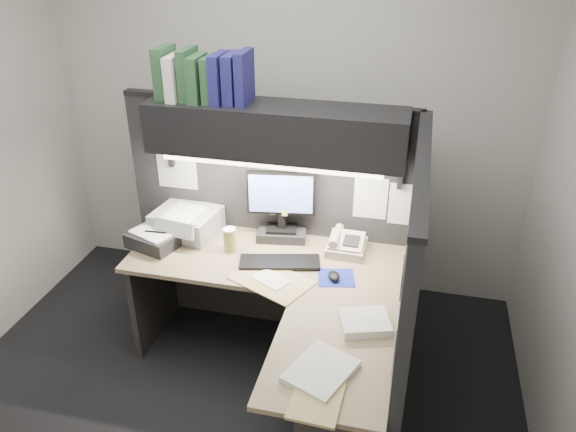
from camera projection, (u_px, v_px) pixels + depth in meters
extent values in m
plane|color=black|center=(227.00, 406.00, 3.39)|extent=(3.50, 3.50, 0.00)
cube|color=beige|center=(285.00, 115.00, 4.04)|extent=(3.50, 0.04, 2.70)
cube|color=black|center=(270.00, 219.00, 3.81)|extent=(1.90, 0.06, 1.60)
cube|color=black|center=(406.00, 304.00, 2.97)|extent=(0.06, 1.50, 1.60)
cube|color=#897657|center=(265.00, 259.00, 3.51)|extent=(1.70, 0.68, 0.03)
cube|color=#897657|center=(331.00, 355.00, 2.74)|extent=(0.60, 0.85, 0.03)
cube|color=#282624|center=(278.00, 281.00, 3.94)|extent=(1.61, 0.02, 0.70)
cube|color=#282624|center=(154.00, 290.00, 3.85)|extent=(0.04, 0.61, 0.70)
cube|color=black|center=(275.00, 130.00, 3.30)|extent=(1.55, 0.34, 0.30)
cylinder|color=white|center=(270.00, 166.00, 3.26)|extent=(1.32, 0.04, 0.04)
cube|color=black|center=(282.00, 234.00, 3.71)|extent=(0.34, 0.24, 0.06)
cube|color=black|center=(282.00, 220.00, 3.66)|extent=(0.05, 0.04, 0.11)
cube|color=black|center=(281.00, 193.00, 3.56)|extent=(0.44, 0.10, 0.29)
cube|color=#6E89F1|center=(281.00, 194.00, 3.55)|extent=(0.40, 0.07, 0.26)
cube|color=black|center=(280.00, 262.00, 3.43)|extent=(0.52, 0.27, 0.02)
cube|color=navy|center=(336.00, 278.00, 3.30)|extent=(0.25, 0.23, 0.00)
ellipsoid|color=black|center=(334.00, 276.00, 3.28)|extent=(0.10, 0.12, 0.04)
cube|color=beige|center=(347.00, 245.00, 3.54)|extent=(0.24, 0.25, 0.10)
cylinder|color=#A99E43|center=(230.00, 240.00, 3.55)|extent=(0.10, 0.10, 0.15)
cube|color=#9A9EA0|center=(187.00, 222.00, 3.75)|extent=(0.45, 0.40, 0.16)
cube|color=black|center=(155.00, 239.00, 3.62)|extent=(0.37, 0.34, 0.09)
cube|color=tan|center=(272.00, 280.00, 3.28)|extent=(0.53, 0.46, 0.01)
cube|color=white|center=(365.00, 322.00, 2.90)|extent=(0.30, 0.28, 0.05)
cube|color=white|center=(321.00, 371.00, 2.60)|extent=(0.35, 0.39, 0.03)
cube|color=tan|center=(317.00, 400.00, 2.46)|extent=(0.23, 0.28, 0.02)
cube|color=#254B2C|center=(165.00, 72.00, 3.31)|extent=(0.07, 0.22, 0.30)
cube|color=silver|center=(175.00, 77.00, 3.28)|extent=(0.06, 0.22, 0.26)
cube|color=#254B2C|center=(188.00, 74.00, 3.28)|extent=(0.06, 0.22, 0.30)
cube|color=#254B2C|center=(197.00, 79.00, 3.25)|extent=(0.07, 0.22, 0.26)
cube|color=#254B2C|center=(211.00, 79.00, 3.25)|extent=(0.05, 0.22, 0.26)
cube|color=navy|center=(219.00, 78.00, 3.23)|extent=(0.07, 0.22, 0.28)
cube|color=navy|center=(232.00, 78.00, 3.23)|extent=(0.07, 0.22, 0.28)
cube|color=navy|center=(244.00, 77.00, 3.20)|extent=(0.06, 0.22, 0.30)
cube|color=white|center=(370.00, 198.00, 3.52)|extent=(0.21, 0.00, 0.28)
cube|color=white|center=(406.00, 205.00, 3.48)|extent=(0.21, 0.00, 0.28)
cube|color=white|center=(177.00, 165.00, 3.74)|extent=(0.28, 0.00, 0.34)
cube|color=black|center=(402.00, 283.00, 2.75)|extent=(0.00, 0.18, 0.22)
cube|color=white|center=(395.00, 340.00, 2.49)|extent=(0.00, 0.21, 0.28)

